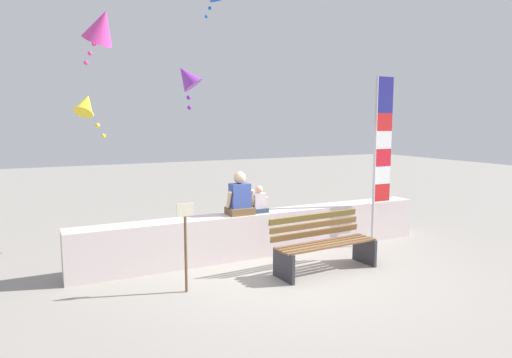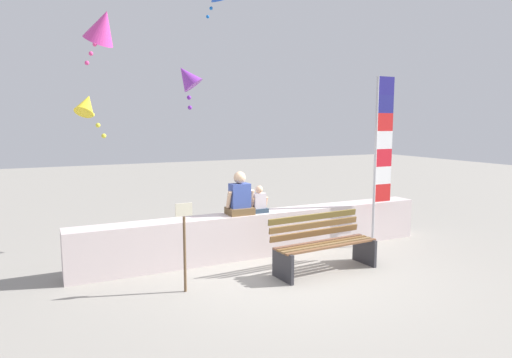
# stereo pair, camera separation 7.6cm
# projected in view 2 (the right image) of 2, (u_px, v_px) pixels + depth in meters

# --- Properties ---
(ground_plane) EXTENTS (40.00, 40.00, 0.00)m
(ground_plane) POSITION_uv_depth(u_px,v_px,m) (290.00, 270.00, 7.26)
(ground_plane) COLOR gray
(seawall_ledge) EXTENTS (6.68, 0.47, 0.78)m
(seawall_ledge) POSITION_uv_depth(u_px,v_px,m) (263.00, 233.00, 8.08)
(seawall_ledge) COLOR beige
(seawall_ledge) RESTS_ON ground
(park_bench) EXTENTS (1.79, 0.72, 0.88)m
(park_bench) POSITION_uv_depth(u_px,v_px,m) (323.00, 244.00, 7.19)
(park_bench) COLOR brown
(park_bench) RESTS_ON ground
(person_adult) EXTENTS (0.49, 0.36, 0.75)m
(person_adult) POSITION_uv_depth(u_px,v_px,m) (240.00, 198.00, 7.78)
(person_adult) COLOR brown
(person_adult) RESTS_ON seawall_ledge
(person_child) EXTENTS (0.31, 0.23, 0.48)m
(person_child) POSITION_uv_depth(u_px,v_px,m) (259.00, 202.00, 7.96)
(person_child) COLOR #2B3C4E
(person_child) RESTS_ON seawall_ledge
(flag_banner) EXTENTS (0.42, 0.05, 3.22)m
(flag_banner) POSITION_uv_depth(u_px,v_px,m) (381.00, 148.00, 8.46)
(flag_banner) COLOR #B7B7BC
(flag_banner) RESTS_ON ground
(kite_purple) EXTENTS (0.67, 0.61, 0.86)m
(kite_purple) POSITION_uv_depth(u_px,v_px,m) (187.00, 77.00, 8.04)
(kite_purple) COLOR purple
(kite_magenta) EXTENTS (0.93, 0.98, 1.16)m
(kite_magenta) POSITION_uv_depth(u_px,v_px,m) (102.00, 27.00, 8.47)
(kite_magenta) COLOR #DB3D9E
(kite_yellow) EXTENTS (0.55, 0.57, 0.82)m
(kite_yellow) POSITION_uv_depth(u_px,v_px,m) (87.00, 105.00, 7.66)
(kite_yellow) COLOR yellow
(sign_post) EXTENTS (0.24, 0.04, 1.27)m
(sign_post) POSITION_uv_depth(u_px,v_px,m) (184.00, 240.00, 6.23)
(sign_post) COLOR brown
(sign_post) RESTS_ON ground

